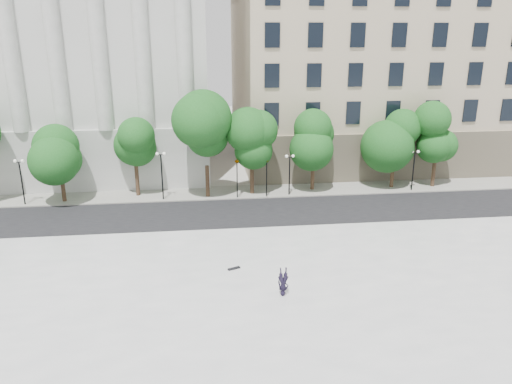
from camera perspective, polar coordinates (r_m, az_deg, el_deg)
ground at (r=25.84m, az=1.11°, el=-16.85°), size 160.00×160.00×0.00m
plaza at (r=28.22m, az=0.28°, el=-13.01°), size 44.00×22.00×0.45m
street at (r=41.80m, az=-2.17°, el=-2.65°), size 60.00×8.00×0.02m
far_sidewalk at (r=47.43m, az=-2.74°, el=-0.04°), size 60.00×4.00×0.12m
building_west at (r=61.24m, az=-20.64°, el=15.20°), size 31.50×27.65×25.60m
building_east at (r=64.23m, az=14.79°, el=14.25°), size 36.00×26.15×23.00m
traffic_light_west at (r=44.80m, az=-2.20°, el=3.74°), size 0.46×1.78×4.21m
traffic_light_east at (r=45.11m, az=1.23°, el=3.71°), size 0.78×1.56×4.12m
person_lying at (r=28.80m, az=3.12°, el=-11.29°), size 0.74×1.75×0.46m
skateboard at (r=31.75m, az=-2.54°, el=-8.71°), size 0.83×0.51×0.08m
street_trees at (r=45.67m, az=-2.36°, el=5.84°), size 45.56×5.33×7.75m
lamp_posts at (r=45.23m, az=-3.70°, el=2.78°), size 36.47×0.28×4.50m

